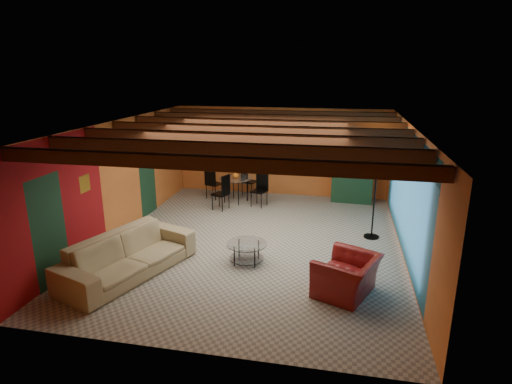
% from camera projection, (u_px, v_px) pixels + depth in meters
% --- Properties ---
extents(room, '(6.52, 8.01, 2.71)m').
position_uv_depth(room, '(255.00, 139.00, 9.16)').
color(room, gray).
rests_on(room, ground).
extents(sofa, '(1.94, 2.95, 0.80)m').
position_uv_depth(sofa, '(128.00, 255.00, 8.13)').
color(sofa, '#968661').
rests_on(sofa, ground).
extents(armchair, '(1.30, 1.37, 0.70)m').
position_uv_depth(armchair, '(347.00, 276.00, 7.43)').
color(armchair, maroon).
rests_on(armchair, ground).
extents(coffee_table, '(0.84, 0.84, 0.43)m').
position_uv_depth(coffee_table, '(247.00, 253.00, 8.68)').
color(coffee_table, silver).
rests_on(coffee_table, ground).
extents(dining_table, '(2.50, 2.50, 1.03)m').
position_uv_depth(dining_table, '(236.00, 185.00, 12.52)').
color(dining_table, silver).
rests_on(dining_table, ground).
extents(armoire, '(1.16, 0.62, 1.99)m').
position_uv_depth(armoire, '(353.00, 168.00, 12.50)').
color(armoire, brown).
rests_on(armoire, ground).
extents(floor_lamp, '(0.56, 0.56, 2.18)m').
position_uv_depth(floor_lamp, '(375.00, 193.00, 9.72)').
color(floor_lamp, black).
rests_on(floor_lamp, ground).
extents(ceiling_fan, '(1.50, 1.50, 0.44)m').
position_uv_depth(ceiling_fan, '(254.00, 140.00, 9.06)').
color(ceiling_fan, '#472614').
rests_on(ceiling_fan, ceiling).
extents(painting, '(1.05, 0.03, 0.65)m').
position_uv_depth(painting, '(252.00, 141.00, 13.16)').
color(painting, black).
rests_on(painting, wall_back).
extents(potted_plant, '(0.48, 0.44, 0.45)m').
position_uv_depth(potted_plant, '(355.00, 127.00, 12.16)').
color(potted_plant, '#26661E').
rests_on(potted_plant, armoire).
extents(vase, '(0.20, 0.20, 0.19)m').
position_uv_depth(vase, '(235.00, 165.00, 12.35)').
color(vase, orange).
rests_on(vase, dining_table).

